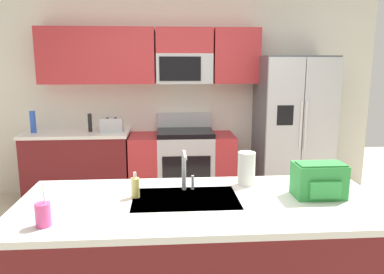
{
  "coord_description": "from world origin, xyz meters",
  "views": [
    {
      "loc": [
        -0.27,
        -2.96,
        1.76
      ],
      "look_at": [
        -0.02,
        0.6,
        1.05
      ],
      "focal_mm": 34.86,
      "sensor_mm": 36.0,
      "label": 1
    }
  ],
  "objects_px": {
    "toaster": "(112,125)",
    "soap_dispenser": "(135,187)",
    "refrigerator": "(292,128)",
    "sink_faucet": "(185,167)",
    "range_oven": "(182,164)",
    "pepper_mill": "(90,123)",
    "drink_cup_pink": "(43,214)",
    "paper_towel_roll": "(246,169)",
    "bottle_blue": "(33,122)",
    "backpack": "(319,179)"
  },
  "relations": [
    {
      "from": "range_oven",
      "to": "sink_faucet",
      "type": "height_order",
      "value": "sink_faucet"
    },
    {
      "from": "sink_faucet",
      "to": "soap_dispenser",
      "type": "relative_size",
      "value": 1.66
    },
    {
      "from": "backpack",
      "to": "range_oven",
      "type": "bearing_deg",
      "value": 107.18
    },
    {
      "from": "bottle_blue",
      "to": "toaster",
      "type": "bearing_deg",
      "value": -1.84
    },
    {
      "from": "soap_dispenser",
      "to": "drink_cup_pink",
      "type": "bearing_deg",
      "value": -138.63
    },
    {
      "from": "drink_cup_pink",
      "to": "backpack",
      "type": "height_order",
      "value": "drink_cup_pink"
    },
    {
      "from": "pepper_mill",
      "to": "bottle_blue",
      "type": "height_order",
      "value": "bottle_blue"
    },
    {
      "from": "toaster",
      "to": "sink_faucet",
      "type": "bearing_deg",
      "value": -70.57
    },
    {
      "from": "pepper_mill",
      "to": "toaster",
      "type": "bearing_deg",
      "value": -10.14
    },
    {
      "from": "toaster",
      "to": "backpack",
      "type": "xyz_separation_m",
      "value": [
        1.67,
        -2.46,
        0.03
      ]
    },
    {
      "from": "pepper_mill",
      "to": "drink_cup_pink",
      "type": "relative_size",
      "value": 0.93
    },
    {
      "from": "pepper_mill",
      "to": "drink_cup_pink",
      "type": "distance_m",
      "value": 2.86
    },
    {
      "from": "range_oven",
      "to": "paper_towel_roll",
      "type": "relative_size",
      "value": 5.67
    },
    {
      "from": "range_oven",
      "to": "refrigerator",
      "type": "bearing_deg",
      "value": -2.86
    },
    {
      "from": "paper_towel_roll",
      "to": "drink_cup_pink",
      "type": "bearing_deg",
      "value": -153.8
    },
    {
      "from": "sink_faucet",
      "to": "backpack",
      "type": "xyz_separation_m",
      "value": [
        0.86,
        -0.17,
        -0.05
      ]
    },
    {
      "from": "pepper_mill",
      "to": "sink_faucet",
      "type": "bearing_deg",
      "value": -65.07
    },
    {
      "from": "drink_cup_pink",
      "to": "paper_towel_roll",
      "type": "distance_m",
      "value": 1.37
    },
    {
      "from": "soap_dispenser",
      "to": "backpack",
      "type": "bearing_deg",
      "value": -3.46
    },
    {
      "from": "refrigerator",
      "to": "sink_faucet",
      "type": "xyz_separation_m",
      "value": [
        -1.53,
        -2.27,
        0.14
      ]
    },
    {
      "from": "drink_cup_pink",
      "to": "refrigerator",
      "type": "bearing_deg",
      "value": 50.13
    },
    {
      "from": "toaster",
      "to": "pepper_mill",
      "type": "distance_m",
      "value": 0.29
    },
    {
      "from": "sink_faucet",
      "to": "paper_towel_roll",
      "type": "height_order",
      "value": "sink_faucet"
    },
    {
      "from": "toaster",
      "to": "soap_dispenser",
      "type": "relative_size",
      "value": 1.65
    },
    {
      "from": "range_oven",
      "to": "soap_dispenser",
      "type": "distance_m",
      "value": 2.53
    },
    {
      "from": "backpack",
      "to": "soap_dispenser",
      "type": "bearing_deg",
      "value": 176.54
    },
    {
      "from": "bottle_blue",
      "to": "backpack",
      "type": "relative_size",
      "value": 0.86
    },
    {
      "from": "refrigerator",
      "to": "paper_towel_roll",
      "type": "relative_size",
      "value": 7.71
    },
    {
      "from": "bottle_blue",
      "to": "sink_faucet",
      "type": "height_order",
      "value": "sink_faucet"
    },
    {
      "from": "pepper_mill",
      "to": "sink_faucet",
      "type": "distance_m",
      "value": 2.58
    },
    {
      "from": "bottle_blue",
      "to": "soap_dispenser",
      "type": "bearing_deg",
      "value": -58.94
    },
    {
      "from": "paper_towel_roll",
      "to": "refrigerator",
      "type": "bearing_deg",
      "value": 63.43
    },
    {
      "from": "bottle_blue",
      "to": "drink_cup_pink",
      "type": "relative_size",
      "value": 1.1
    },
    {
      "from": "pepper_mill",
      "to": "backpack",
      "type": "relative_size",
      "value": 0.72
    },
    {
      "from": "refrigerator",
      "to": "pepper_mill",
      "type": "bearing_deg",
      "value": 178.48
    },
    {
      "from": "drink_cup_pink",
      "to": "pepper_mill",
      "type": "bearing_deg",
      "value": 96.03
    },
    {
      "from": "range_oven",
      "to": "soap_dispenser",
      "type": "bearing_deg",
      "value": -99.69
    },
    {
      "from": "range_oven",
      "to": "pepper_mill",
      "type": "distance_m",
      "value": 1.31
    },
    {
      "from": "toaster",
      "to": "paper_towel_roll",
      "type": "xyz_separation_m",
      "value": [
        1.25,
        -2.18,
        0.03
      ]
    },
    {
      "from": "refrigerator",
      "to": "pepper_mill",
      "type": "relative_size",
      "value": 8.04
    },
    {
      "from": "bottle_blue",
      "to": "pepper_mill",
      "type": "bearing_deg",
      "value": 1.53
    },
    {
      "from": "toaster",
      "to": "pepper_mill",
      "type": "xyz_separation_m",
      "value": [
        -0.28,
        0.05,
        0.02
      ]
    },
    {
      "from": "refrigerator",
      "to": "paper_towel_roll",
      "type": "xyz_separation_m",
      "value": [
        -1.08,
        -2.16,
        0.09
      ]
    },
    {
      "from": "refrigerator",
      "to": "drink_cup_pink",
      "type": "relative_size",
      "value": 7.45
    },
    {
      "from": "sink_faucet",
      "to": "drink_cup_pink",
      "type": "height_order",
      "value": "sink_faucet"
    },
    {
      "from": "range_oven",
      "to": "paper_towel_roll",
      "type": "xyz_separation_m",
      "value": [
        0.36,
        -2.24,
        0.58
      ]
    },
    {
      "from": "sink_faucet",
      "to": "toaster",
      "type": "bearing_deg",
      "value": 109.43
    },
    {
      "from": "bottle_blue",
      "to": "soap_dispenser",
      "type": "relative_size",
      "value": 1.61
    },
    {
      "from": "refrigerator",
      "to": "range_oven",
      "type": "bearing_deg",
      "value": 177.14
    },
    {
      "from": "drink_cup_pink",
      "to": "bottle_blue",
      "type": "bearing_deg",
      "value": 109.5
    }
  ]
}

